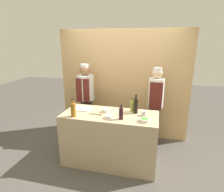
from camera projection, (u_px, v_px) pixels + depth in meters
ground_plane at (110, 161)px, 3.49m from camera, size 14.00×14.00×0.00m
cabinet_wall at (123, 84)px, 4.25m from camera, size 2.90×0.18×2.40m
counter at (110, 138)px, 3.36m from camera, size 1.64×0.72×0.94m
sauce_bowl_white at (108, 117)px, 3.03m from camera, size 0.11×0.11×0.05m
sauce_bowl_yellow at (106, 110)px, 3.30m from camera, size 0.13×0.13×0.06m
sauce_bowl_green at (144, 120)px, 2.91m from camera, size 0.16×0.16×0.05m
cutting_board at (82, 109)px, 3.44m from camera, size 0.31×0.24×0.02m
bottle_soy at (136, 106)px, 3.22m from camera, size 0.08×0.08×0.34m
bottle_wine at (121, 113)px, 2.98m from camera, size 0.07×0.07×0.25m
bottle_oil at (132, 106)px, 3.31m from camera, size 0.07×0.07×0.25m
bottle_amber at (73, 109)px, 3.08m from camera, size 0.09×0.09×0.32m
cup_steel at (144, 113)px, 3.14m from camera, size 0.08×0.08×0.08m
wooden_spoon at (98, 114)px, 3.18m from camera, size 0.24×0.04×0.03m
chef_left at (86, 99)px, 4.12m from camera, size 0.36×0.36×1.69m
chef_right at (155, 104)px, 3.77m from camera, size 0.30×0.30×1.66m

